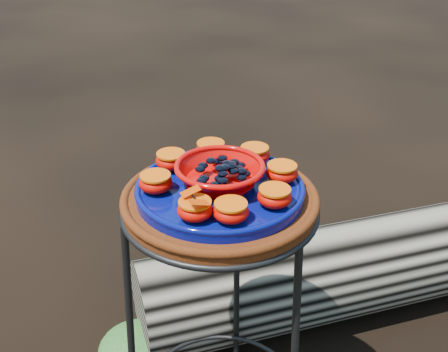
% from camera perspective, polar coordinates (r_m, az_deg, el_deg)
% --- Properties ---
extents(plant_stand, '(0.44, 0.44, 0.70)m').
position_cam_1_polar(plant_stand, '(1.36, -0.36, -15.95)').
color(plant_stand, black).
rests_on(plant_stand, ground).
extents(terracotta_saucer, '(0.39, 0.39, 0.03)m').
position_cam_1_polar(terracotta_saucer, '(1.13, -0.42, -2.67)').
color(terracotta_saucer, '#3E1305').
rests_on(terracotta_saucer, plant_stand).
extents(cobalt_plate, '(0.34, 0.34, 0.02)m').
position_cam_1_polar(cobalt_plate, '(1.12, -0.42, -1.49)').
color(cobalt_plate, '#081950').
rests_on(cobalt_plate, terracotta_saucer).
extents(red_bowl, '(0.17, 0.17, 0.05)m').
position_cam_1_polar(red_bowl, '(1.10, -0.43, 0.06)').
color(red_bowl, '#CB0704').
rests_on(red_bowl, cobalt_plate).
extents(glass_gems, '(0.13, 0.13, 0.02)m').
position_cam_1_polar(glass_gems, '(1.08, -0.44, 1.66)').
color(glass_gems, black).
rests_on(glass_gems, red_bowl).
extents(orange_half_0, '(0.07, 0.07, 0.04)m').
position_cam_1_polar(orange_half_0, '(1.00, -2.95, -3.45)').
color(orange_half_0, '#D80400').
rests_on(orange_half_0, cobalt_plate).
extents(orange_half_1, '(0.07, 0.07, 0.04)m').
position_cam_1_polar(orange_half_1, '(1.00, 0.70, -3.64)').
color(orange_half_1, '#D80400').
rests_on(orange_half_1, cobalt_plate).
extents(orange_half_2, '(0.07, 0.07, 0.04)m').
position_cam_1_polar(orange_half_2, '(1.04, 5.16, -2.13)').
color(orange_half_2, '#D80400').
rests_on(orange_half_2, cobalt_plate).
extents(orange_half_3, '(0.07, 0.07, 0.04)m').
position_cam_1_polar(orange_half_3, '(1.13, 5.89, 0.32)').
color(orange_half_3, '#D80400').
rests_on(orange_half_3, cobalt_plate).
extents(orange_half_4, '(0.07, 0.07, 0.04)m').
position_cam_1_polar(orange_half_4, '(1.20, 3.12, 2.19)').
color(orange_half_4, '#D80400').
rests_on(orange_half_4, cobalt_plate).
extents(orange_half_5, '(0.07, 0.07, 0.04)m').
position_cam_1_polar(orange_half_5, '(1.21, -1.35, 2.65)').
color(orange_half_5, '#D80400').
rests_on(orange_half_5, cobalt_plate).
extents(orange_half_6, '(0.07, 0.07, 0.04)m').
position_cam_1_polar(orange_half_6, '(1.17, -5.40, 1.55)').
color(orange_half_6, '#D80400').
rests_on(orange_half_6, cobalt_plate).
extents(orange_half_7, '(0.07, 0.07, 0.04)m').
position_cam_1_polar(orange_half_7, '(1.09, -6.95, -0.70)').
color(orange_half_7, '#D80400').
rests_on(orange_half_7, cobalt_plate).
extents(butterfly, '(0.09, 0.08, 0.01)m').
position_cam_1_polar(butterfly, '(0.99, -2.99, -2.25)').
color(butterfly, '#D03700').
rests_on(butterfly, orange_half_0).
extents(driftwood_log, '(1.65, 1.18, 0.31)m').
position_cam_1_polar(driftwood_log, '(1.97, 16.04, -8.29)').
color(driftwood_log, black).
rests_on(driftwood_log, ground).
extents(foliage_left, '(0.23, 0.23, 0.12)m').
position_cam_1_polar(foliage_left, '(1.76, -8.81, -16.91)').
color(foliage_left, '#234F1D').
rests_on(foliage_left, ground).
extents(foliage_back, '(0.35, 0.35, 0.18)m').
position_cam_1_polar(foliage_back, '(2.00, 1.65, -8.66)').
color(foliage_back, '#234F1D').
rests_on(foliage_back, ground).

